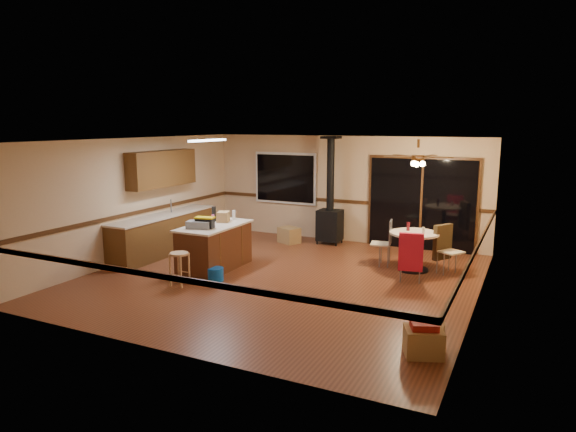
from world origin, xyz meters
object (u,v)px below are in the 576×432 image
Objects in this scene: bar_stool at (180,269)px; box_under_window at (289,235)px; box_corner_a at (423,342)px; kitchen_island at (215,247)px; box_corner_b at (426,337)px; blue_bucket at (216,274)px; chair_right at (444,242)px; chair_left at (386,238)px; chair_near at (411,252)px; dining_table at (414,244)px; toolbox_grey at (199,225)px; wood_stove at (330,214)px; toolbox_black at (205,223)px.

bar_stool reaches higher than box_under_window.
kitchen_island is at bearing 154.80° from box_corner_a.
bar_stool is at bearing -87.76° from kitchen_island.
kitchen_island reaches higher than bar_stool.
box_corner_b is at bearing -9.73° from bar_stool.
chair_right is at bearing 33.41° from blue_bucket.
kitchen_island is 3.51m from chair_left.
box_corner_b is at bearing -73.20° from chair_near.
kitchen_island is 3.85m from chair_near.
chair_right reaches higher than kitchen_island.
dining_table is 2.07× the size of box_corner_a.
chair_right is at bearing 68.18° from chair_near.
toolbox_grey reaches higher than kitchen_island.
toolbox_grey is at bearing -151.50° from dining_table.
chair_right is 3.94m from box_under_window.
box_corner_b is (0.82, -2.71, -0.42)m from chair_near.
kitchen_island is 5.09m from box_corner_a.
wood_stove is (1.30, 3.05, 0.28)m from kitchen_island.
bar_stool is at bearing -88.39° from toolbox_black.
chair_near is (3.73, 1.93, 0.29)m from bar_stool.
chair_near is at bearing 15.92° from toolbox_black.
toolbox_black is 1.10m from bar_stool.
wood_stove is 4.89× the size of chair_left.
toolbox_grey is at bearing -153.06° from chair_right.
box_corner_a is at bearing -90.00° from box_corner_b.
toolbox_grey reaches higher than chair_right.
wood_stove is at bearing 73.58° from bar_stool.
blue_bucket is 0.43× the size of chair_near.
chair_right is at bearing 35.50° from bar_stool.
box_corner_b is (3.30, -5.03, -0.56)m from wood_stove.
kitchen_island is 2.40× the size of chair_right.
wood_stove is 7.30× the size of toolbox_black.
wood_stove is 3.60× the size of chair_near.
box_under_window is at bearing 131.06° from box_corner_a.
chair_near is (0.13, -0.88, 0.06)m from dining_table.
toolbox_grey is 0.11m from toolbox_black.
wood_stove is 8.44× the size of blue_bucket.
kitchen_island is 5.02m from box_corner_b.
chair_near is at bearing -81.32° from dining_table.
kitchen_island is at bearing 92.24° from bar_stool.
chair_near is at bearing 23.29° from blue_bucket.
chair_near is at bearing 105.80° from box_corner_a.
box_corner_a is at bearing -48.94° from box_under_window.
toolbox_black is 3.69m from chair_left.
box_corner_a is at bearing -25.20° from kitchen_island.
wood_stove is at bearing 155.88° from chair_right.
chair_left is 0.74× the size of chair_right.
toolbox_grey is 1.08× the size of box_corner_b.
toolbox_grey is (-0.07, -0.41, 0.52)m from kitchen_island.
dining_table is at bearing 37.96° from bar_stool.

